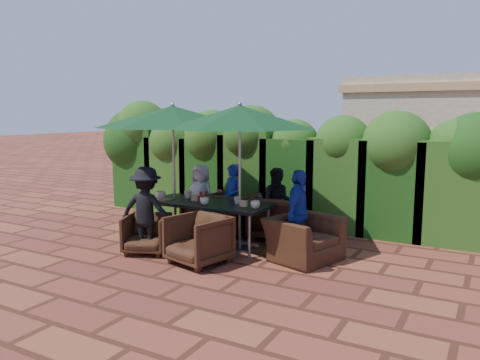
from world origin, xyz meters
The scene contains 32 objects.
ground centered at (0.00, 0.00, 0.00)m, with size 80.00×80.00×0.00m, color brown.
dining_table centered at (-0.20, 0.13, 0.67)m, with size 2.17×0.90×0.75m.
umbrella_left centered at (-0.93, 0.12, 2.21)m, with size 2.71×2.71×2.46m.
umbrella_right centered at (0.44, 0.10, 2.21)m, with size 2.52×2.52×2.46m.
chair_far_left centered at (-1.01, 1.10, 0.37)m, with size 0.72×0.67×0.74m, color black.
chair_far_mid centered at (-0.25, 1.00, 0.42)m, with size 0.82×0.77×0.85m, color black.
chair_far_right centered at (0.63, 1.05, 0.43)m, with size 0.84×0.79×0.86m, color black.
chair_near_left centered at (-0.82, -0.78, 0.35)m, with size 0.68×0.64×0.70m, color black.
chair_near_right centered at (0.23, -0.84, 0.41)m, with size 0.80×0.75×0.82m, color black.
chair_end_right centered at (1.58, 0.10, 0.46)m, with size 1.04×0.68×0.91m, color black.
adult_far_left centered at (-0.98, 1.06, 0.64)m, with size 0.63×0.38×1.28m, color silver.
adult_far_mid centered at (-0.23, 1.02, 0.66)m, with size 0.48×0.39×1.32m, color navy.
adult_far_right centered at (0.67, 1.13, 0.65)m, with size 0.62×0.38×1.29m, color black.
adult_near_left centered at (-0.84, -0.76, 0.71)m, with size 0.91×0.42×1.42m, color black.
adult_end_right centered at (1.45, 0.15, 0.71)m, with size 0.83×0.41×1.41m, color navy.
child_left centered at (-0.68, 1.26, 0.38)m, with size 0.28×0.23×0.77m, color #C84676.
child_right centered at (0.27, 1.16, 0.38)m, with size 0.27×0.22×0.75m, color #804DA7.
pedestrian_a centered at (1.81, 4.19, 0.95)m, with size 1.77×0.63×1.90m, color green.
pedestrian_b centered at (2.51, 4.37, 0.82)m, with size 0.79×0.48×1.64m, color #C84676.
pedestrian_c centered at (3.34, 4.40, 0.95)m, with size 1.22×0.56×1.91m, color #93929A.
cup_a centered at (-1.12, -0.03, 0.82)m, with size 0.18×0.18×0.14m, color beige.
cup_b centered at (-0.73, 0.25, 0.82)m, with size 0.14×0.14×0.14m, color beige.
cup_c centered at (-0.15, -0.08, 0.81)m, with size 0.16×0.16×0.12m, color beige.
cup_d centered at (0.31, 0.24, 0.81)m, with size 0.13×0.13×0.12m, color beige.
cup_e centered at (0.75, 0.05, 0.81)m, with size 0.16×0.16×0.12m, color beige.
ketchup_bottle centered at (-0.37, 0.14, 0.83)m, with size 0.04×0.04×0.17m, color #B20C0A.
sauce_bottle centered at (-0.30, 0.21, 0.83)m, with size 0.04×0.04×0.17m, color #4C230C.
serving_tray centered at (-1.07, -0.09, 0.76)m, with size 0.35×0.25×0.02m, color #A87851.
number_block_left centered at (-0.48, 0.12, 0.80)m, with size 0.12×0.06×0.10m, color tan.
number_block_right centered at (0.51, 0.09, 0.80)m, with size 0.12×0.06×0.10m, color tan.
hedge_wall centered at (-0.32, 2.32, 1.35)m, with size 9.10×1.60×2.58m.
building centered at (3.50, 6.99, 1.61)m, with size 6.20×3.08×3.20m.
Camera 1 is at (4.13, -6.58, 2.28)m, focal length 35.00 mm.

